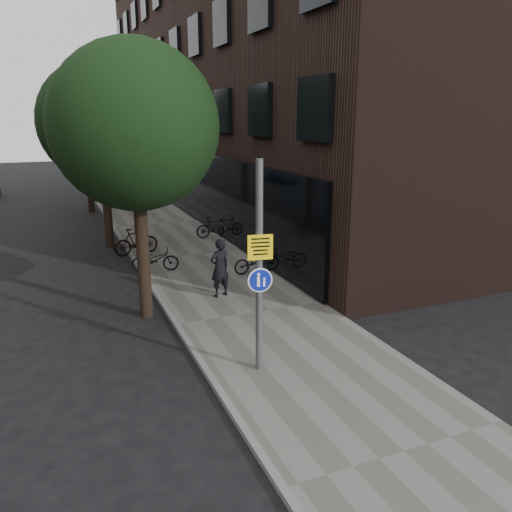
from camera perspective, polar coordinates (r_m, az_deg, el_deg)
ground at (r=11.64m, az=4.98°, el=-12.88°), size 120.00×120.00×0.00m
sidewalk at (r=20.44m, az=-7.36°, el=-0.01°), size 4.50×60.00×0.12m
curb_edge at (r=20.00m, az=-13.59°, el=-0.67°), size 0.15×60.00×0.13m
building_right_dark_brick at (r=33.93m, az=0.72°, el=21.56°), size 12.00×40.00×18.00m
street_tree_near at (r=13.86m, az=-13.43°, el=13.45°), size 4.40×4.40×7.50m
street_tree_mid at (r=22.28m, az=-17.19°, el=13.91°), size 5.00×5.00×7.80m
street_tree_far at (r=31.25m, az=-18.96°, el=14.10°), size 5.00×5.00×7.80m
signpost at (r=10.52m, az=0.37°, el=-1.46°), size 0.53×0.15×4.62m
pedestrian at (r=15.41m, az=-4.17°, el=-1.36°), size 0.77×0.61×1.85m
parked_bike_facade_near at (r=17.84m, az=-0.03°, el=-0.55°), size 1.70×0.67×0.88m
parked_bike_facade_far at (r=23.09m, az=-4.86°, el=3.29°), size 1.66×0.62×0.97m
parked_bike_curb_near at (r=18.37m, az=-11.45°, el=-0.39°), size 1.75×0.89×0.88m
parked_bike_curb_far at (r=20.70m, az=-13.54°, el=1.63°), size 1.90×0.87×1.10m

